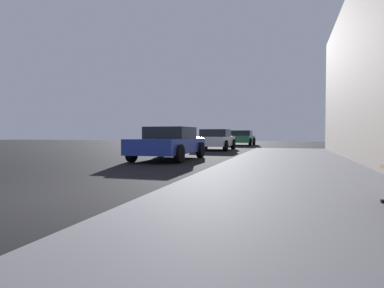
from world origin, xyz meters
The scene contains 5 objects.
ground_plane centered at (0.00, 0.00, 0.00)m, with size 80.00×80.00×0.00m, color black.
sidewalk centered at (4.00, 0.00, 0.07)m, with size 4.00×32.00×0.15m, color slate.
car_blue centered at (-0.58, 8.03, 0.65)m, with size 2.01×4.29×1.27m.
car_white centered at (-0.50, 15.81, 0.65)m, with size 2.06×4.05×1.27m.
car_green centered at (-0.06, 24.29, 0.65)m, with size 2.03×4.43×1.27m.
Camera 1 is at (3.95, -3.98, 1.01)m, focal length 30.71 mm.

